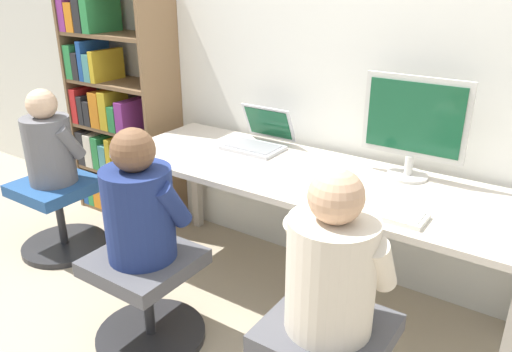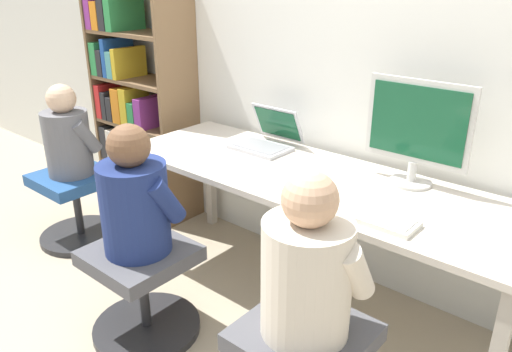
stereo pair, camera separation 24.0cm
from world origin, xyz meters
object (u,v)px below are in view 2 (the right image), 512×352
object	(u,v)px
laptop	(266,139)
keyboard	(369,216)
person_at_laptop	(135,199)
office_chair_side	(77,203)
desktop_monitor	(417,130)
person_at_monitor	(308,268)
office_chair_right	(143,287)
bookshelf	(134,111)
person_near_shelf	(67,137)

from	to	relation	value
laptop	keyboard	xyz separation A→B (m)	(0.85, -0.40, -0.03)
person_at_laptop	office_chair_side	size ratio (longest dim) A/B	1.15
keyboard	office_chair_side	size ratio (longest dim) A/B	0.74
desktop_monitor	person_at_monitor	size ratio (longest dim) A/B	0.80
desktop_monitor	person_at_laptop	xyz separation A→B (m)	(-0.85, -0.91, -0.27)
office_chair_right	person_at_monitor	bearing A→B (deg)	2.59
bookshelf	person_near_shelf	xyz separation A→B (m)	(0.13, -0.59, -0.01)
keyboard	person_at_monitor	distance (m)	0.44
office_chair_right	bookshelf	xyz separation A→B (m)	(-1.18, 0.89, 0.46)
person_at_laptop	laptop	bearing A→B (deg)	88.30
laptop	office_chair_side	bearing A→B (deg)	-151.80
laptop	office_chair_side	xyz separation A→B (m)	(-1.08, -0.58, -0.51)
office_chair_right	person_at_laptop	distance (m)	0.46
person_at_monitor	keyboard	bearing A→B (deg)	91.08
desktop_monitor	laptop	xyz separation A→B (m)	(-0.83, -0.04, -0.21)
office_chair_right	person_near_shelf	size ratio (longest dim) A/B	0.92
person_at_laptop	office_chair_side	distance (m)	1.19
office_chair_side	person_at_monitor	bearing A→B (deg)	-7.53
person_at_monitor	office_chair_side	size ratio (longest dim) A/B	1.16
keyboard	person_at_laptop	size ratio (longest dim) A/B	0.65
bookshelf	person_at_monitor	bearing A→B (deg)	-22.30
person_at_laptop	person_near_shelf	xyz separation A→B (m)	(-1.06, 0.30, -0.01)
laptop	keyboard	bearing A→B (deg)	-25.14
keyboard	person_at_monitor	world-z (taller)	person_at_monitor
keyboard	desktop_monitor	bearing A→B (deg)	93.43
keyboard	office_chair_side	distance (m)	2.01
bookshelf	office_chair_right	bearing A→B (deg)	-36.94
person_at_monitor	person_at_laptop	distance (m)	0.89
person_at_monitor	person_at_laptop	xyz separation A→B (m)	(-0.89, -0.04, -0.00)
office_chair_right	laptop	bearing A→B (deg)	88.31
keyboard	person_near_shelf	size ratio (longest dim) A/B	0.68
desktop_monitor	office_chair_right	xyz separation A→B (m)	(-0.85, -0.92, -0.72)
laptop	person_at_laptop	distance (m)	0.88
desktop_monitor	office_chair_side	distance (m)	2.14
desktop_monitor	bookshelf	distance (m)	2.06
person_at_laptop	bookshelf	xyz separation A→B (m)	(-1.18, 0.89, 0.00)
office_chair_right	person_at_monitor	xyz separation A→B (m)	(0.89, 0.04, 0.46)
desktop_monitor	person_near_shelf	bearing A→B (deg)	-162.20
keyboard	laptop	bearing A→B (deg)	154.86
keyboard	office_chair_side	world-z (taller)	keyboard
desktop_monitor	bookshelf	size ratio (longest dim) A/B	0.31
desktop_monitor	person_near_shelf	world-z (taller)	desktop_monitor
person_at_monitor	bookshelf	world-z (taller)	bookshelf
office_chair_side	bookshelf	bearing A→B (deg)	102.00
desktop_monitor	person_at_monitor	bearing A→B (deg)	-87.74
office_chair_right	person_at_laptop	world-z (taller)	person_at_laptop
laptop	office_chair_right	size ratio (longest dim) A/B	0.60
office_chair_right	office_chair_side	size ratio (longest dim) A/B	1.00
laptop	office_chair_right	distance (m)	1.02
desktop_monitor	person_at_laptop	distance (m)	1.28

